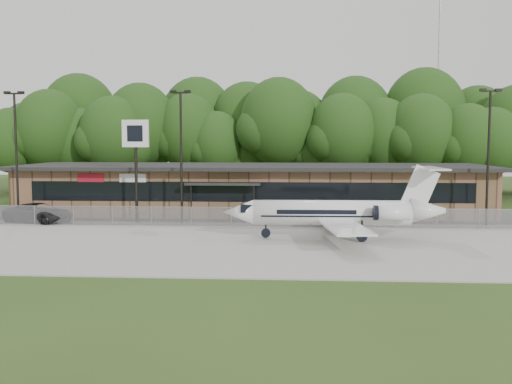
# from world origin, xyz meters

# --- Properties ---
(ground) EXTENTS (160.00, 160.00, 0.00)m
(ground) POSITION_xyz_m (0.00, 0.00, 0.00)
(ground) COLOR #2B4217
(ground) RESTS_ON ground
(apron) EXTENTS (64.00, 18.00, 0.08)m
(apron) POSITION_xyz_m (0.00, 8.00, 0.04)
(apron) COLOR #9E9B93
(apron) RESTS_ON ground
(parking_lot) EXTENTS (50.00, 9.00, 0.06)m
(parking_lot) POSITION_xyz_m (0.00, 19.50, 0.03)
(parking_lot) COLOR #383835
(parking_lot) RESTS_ON ground
(terminal) EXTENTS (41.00, 11.65, 4.30)m
(terminal) POSITION_xyz_m (-0.00, 23.94, 2.18)
(terminal) COLOR #885D44
(terminal) RESTS_ON ground
(fence) EXTENTS (46.00, 0.04, 1.52)m
(fence) POSITION_xyz_m (0.00, 15.00, 0.78)
(fence) COLOR gray
(fence) RESTS_ON ground
(treeline) EXTENTS (72.00, 12.00, 15.00)m
(treeline) POSITION_xyz_m (0.00, 42.00, 7.50)
(treeline) COLOR #1E3410
(treeline) RESTS_ON ground
(radio_mast) EXTENTS (0.20, 0.20, 25.00)m
(radio_mast) POSITION_xyz_m (22.00, 48.00, 12.50)
(radio_mast) COLOR gray
(radio_mast) RESTS_ON ground
(light_pole_left) EXTENTS (1.55, 0.30, 10.23)m
(light_pole_left) POSITION_xyz_m (-18.00, 16.50, 5.98)
(light_pole_left) COLOR black
(light_pole_left) RESTS_ON ground
(light_pole_mid) EXTENTS (1.55, 0.30, 10.23)m
(light_pole_mid) POSITION_xyz_m (-5.00, 16.50, 5.98)
(light_pole_mid) COLOR black
(light_pole_mid) RESTS_ON ground
(light_pole_right) EXTENTS (1.55, 0.30, 10.23)m
(light_pole_right) POSITION_xyz_m (18.00, 16.50, 5.98)
(light_pole_right) COLOR black
(light_pole_right) RESTS_ON ground
(business_jet) EXTENTS (14.34, 12.74, 4.84)m
(business_jet) POSITION_xyz_m (6.55, 9.98, 1.73)
(business_jet) COLOR white
(business_jet) RESTS_ON ground
(suv) EXTENTS (6.05, 4.12, 1.54)m
(suv) POSITION_xyz_m (-16.35, 16.45, 0.77)
(suv) COLOR #272729
(suv) RESTS_ON ground
(pole_sign) EXTENTS (2.12, 0.40, 8.03)m
(pole_sign) POSITION_xyz_m (-8.61, 16.80, 6.14)
(pole_sign) COLOR black
(pole_sign) RESTS_ON ground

